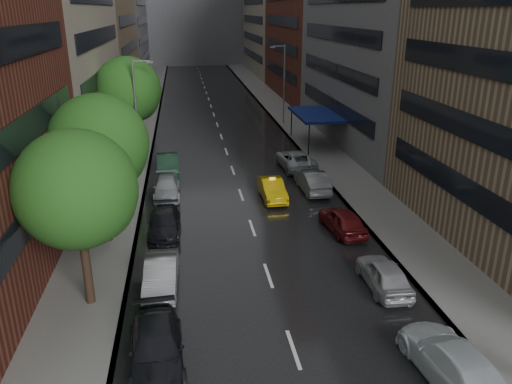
{
  "coord_description": "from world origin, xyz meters",
  "views": [
    {
      "loc": [
        -3.93,
        -12.29,
        12.94
      ],
      "look_at": [
        0.0,
        14.38,
        3.0
      ],
      "focal_mm": 35.0,
      "sensor_mm": 36.0,
      "label": 1
    }
  ],
  "objects": [
    {
      "name": "street_lamp_right",
      "position": [
        7.72,
        45.0,
        4.89
      ],
      "size": [
        1.74,
        0.22,
        9.0
      ],
      "color": "gray",
      "rests_on": "sidewalk_right"
    },
    {
      "name": "tree_far",
      "position": [
        -8.6,
        32.81,
        6.26
      ],
      "size": [
        5.74,
        5.74,
        9.15
      ],
      "color": "#382619",
      "rests_on": "ground"
    },
    {
      "name": "tree_mid",
      "position": [
        -8.6,
        15.23,
        5.97
      ],
      "size": [
        5.47,
        5.47,
        8.72
      ],
      "color": "#382619",
      "rests_on": "ground"
    },
    {
      "name": "tree_near",
      "position": [
        -8.6,
        8.56,
        5.69
      ],
      "size": [
        5.22,
        5.22,
        8.32
      ],
      "color": "#382619",
      "rests_on": "ground"
    },
    {
      "name": "sidewalk_left",
      "position": [
        -9.0,
        50.0,
        0.07
      ],
      "size": [
        4.0,
        140.0,
        0.15
      ],
      "primitive_type": "cube",
      "color": "gray",
      "rests_on": "ground"
    },
    {
      "name": "sidewalk_right",
      "position": [
        9.0,
        50.0,
        0.07
      ],
      "size": [
        4.0,
        140.0,
        0.15
      ],
      "primitive_type": "cube",
      "color": "gray",
      "rests_on": "ground"
    },
    {
      "name": "road",
      "position": [
        0.0,
        50.0,
        0.01
      ],
      "size": [
        14.0,
        140.0,
        0.01
      ],
      "primitive_type": "cube",
      "color": "black",
      "rests_on": "ground"
    },
    {
      "name": "taxi",
      "position": [
        2.14,
        20.89,
        0.72
      ],
      "size": [
        1.62,
        4.42,
        1.45
      ],
      "primitive_type": "imported",
      "rotation": [
        0.0,
        0.0,
        0.02
      ],
      "color": "#DDB30B",
      "rests_on": "ground"
    },
    {
      "name": "street_lamp_left",
      "position": [
        -7.72,
        30.0,
        4.89
      ],
      "size": [
        1.74,
        0.22,
        9.0
      ],
      "color": "gray",
      "rests_on": "sidewalk_left"
    },
    {
      "name": "parked_cars_left",
      "position": [
        -5.4,
        15.65,
        0.73
      ],
      "size": [
        2.4,
        28.99,
        1.61
      ],
      "color": "black",
      "rests_on": "ground"
    },
    {
      "name": "parked_cars_right",
      "position": [
        5.4,
        15.55,
        0.77
      ],
      "size": [
        2.92,
        32.05,
        1.59
      ],
      "color": "silver",
      "rests_on": "ground"
    },
    {
      "name": "awning",
      "position": [
        8.98,
        35.0,
        3.13
      ],
      "size": [
        4.0,
        8.0,
        3.12
      ],
      "color": "navy",
      "rests_on": "sidewalk_right"
    }
  ]
}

